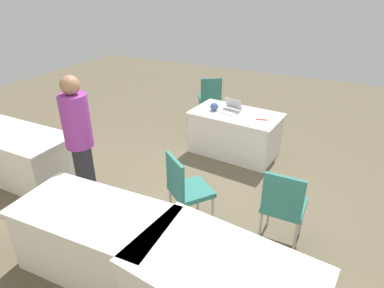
{
  "coord_description": "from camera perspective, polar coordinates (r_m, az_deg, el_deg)",
  "views": [
    {
      "loc": [
        -1.61,
        3.1,
        2.71
      ],
      "look_at": [
        0.01,
        -0.09,
        0.9
      ],
      "focal_mm": 30.8,
      "sensor_mm": 36.0,
      "label": 1
    }
  ],
  "objects": [
    {
      "name": "chair_aisle",
      "position": [
        6.81,
        3.16,
        8.27
      ],
      "size": [
        0.61,
        0.61,
        0.95
      ],
      "rotation": [
        0.0,
        0.0,
        3.71
      ],
      "color": "#9E9993",
      "rests_on": "ground"
    },
    {
      "name": "table_foreground",
      "position": [
        5.61,
        7.43,
        1.88
      ],
      "size": [
        1.51,
        0.94,
        0.72
      ],
      "rotation": [
        0.0,
        0.0,
        -0.08
      ],
      "color": "silver",
      "rests_on": "ground"
    },
    {
      "name": "ground_plane",
      "position": [
        4.42,
        -0.39,
        -10.97
      ],
      "size": [
        14.4,
        14.4,
        0.0
      ],
      "primitive_type": "plane",
      "color": "brown"
    },
    {
      "name": "chair_tucked_right",
      "position": [
        3.69,
        15.55,
        -9.88
      ],
      "size": [
        0.44,
        0.44,
        0.97
      ],
      "rotation": [
        0.0,
        0.0,
        3.15
      ],
      "color": "#9E9993",
      "rests_on": "ground"
    },
    {
      "name": "person_presenter",
      "position": [
        4.28,
        -19.03,
        1.26
      ],
      "size": [
        0.46,
        0.46,
        1.73
      ],
      "rotation": [
        0.0,
        0.0,
        5.78
      ],
      "color": "#26262D",
      "rests_on": "ground"
    },
    {
      "name": "table_back_left",
      "position": [
        3.58,
        -16.17,
        -15.4
      ],
      "size": [
        1.6,
        0.88,
        0.72
      ],
      "rotation": [
        0.0,
        0.0,
        0.05
      ],
      "color": "silver",
      "rests_on": "ground"
    },
    {
      "name": "laptop_silver",
      "position": [
        5.51,
        6.56,
        5.98
      ],
      "size": [
        0.38,
        0.36,
        0.21
      ],
      "rotation": [
        0.0,
        0.0,
        -0.23
      ],
      "color": "silver",
      "rests_on": "table_foreground"
    },
    {
      "name": "chair_tucked_left",
      "position": [
        3.85,
        -1.14,
        -7.44
      ],
      "size": [
        0.62,
        0.62,
        0.95
      ],
      "rotation": [
        0.0,
        0.0,
        2.51
      ],
      "color": "#9E9993",
      "rests_on": "ground"
    },
    {
      "name": "yarn_ball",
      "position": [
        5.52,
        3.87,
        6.47
      ],
      "size": [
        0.14,
        0.14,
        0.14
      ],
      "primitive_type": "sphere",
      "color": "#3F5999",
      "rests_on": "table_foreground"
    },
    {
      "name": "scissors_red",
      "position": [
        5.27,
        11.99,
        4.14
      ],
      "size": [
        0.18,
        0.09,
        0.01
      ],
      "primitive_type": "cube",
      "rotation": [
        0.0,
        0.0,
        0.29
      ],
      "color": "red",
      "rests_on": "table_foreground"
    },
    {
      "name": "table_mid_left",
      "position": [
        5.51,
        -27.91,
        -1.72
      ],
      "size": [
        1.73,
        0.8,
        0.72
      ],
      "rotation": [
        0.0,
        0.0,
        0.0
      ],
      "color": "silver",
      "rests_on": "ground"
    }
  ]
}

